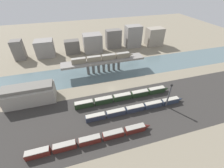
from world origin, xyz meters
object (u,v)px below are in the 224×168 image
(train_yard_mid, at_px, (137,108))
(signal_tower, at_px, (169,96))
(train_yard_far, at_px, (124,96))
(train_on_bridge, at_px, (103,58))
(train_yard_near, at_px, (93,139))
(warehouse_building, at_px, (30,94))

(train_yard_mid, xyz_separation_m, signal_tower, (17.88, -1.81, 6.40))
(train_yard_mid, relative_size, train_yard_far, 0.96)
(train_on_bridge, distance_m, train_yard_mid, 49.06)
(train_yard_far, relative_size, signal_tower, 3.85)
(train_yard_near, xyz_separation_m, train_yard_mid, (28.29, 12.97, -0.01))
(train_yard_near, bearing_deg, train_on_bridge, 71.78)
(train_on_bridge, distance_m, warehouse_building, 55.91)
(warehouse_building, xyz_separation_m, signal_tower, (77.52, -27.33, 2.64))
(train_yard_mid, bearing_deg, train_yard_near, -155.38)
(train_yard_near, xyz_separation_m, signal_tower, (46.18, 11.16, 6.38))
(train_yard_mid, distance_m, train_yard_far, 12.04)
(train_on_bridge, height_order, train_yard_far, train_on_bridge)
(train_yard_mid, height_order, warehouse_building, warehouse_building)
(train_yard_far, height_order, signal_tower, signal_tower)
(train_yard_mid, bearing_deg, train_on_bridge, 100.28)
(train_on_bridge, bearing_deg, warehouse_building, -157.13)
(train_on_bridge, distance_m, train_yard_near, 64.13)
(train_yard_near, relative_size, train_yard_mid, 0.98)
(train_yard_far, height_order, warehouse_building, warehouse_building)
(train_on_bridge, xyz_separation_m, train_yard_near, (-19.76, -60.04, -10.83))
(train_on_bridge, relative_size, train_yard_far, 0.78)
(train_on_bridge, height_order, warehouse_building, train_on_bridge)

